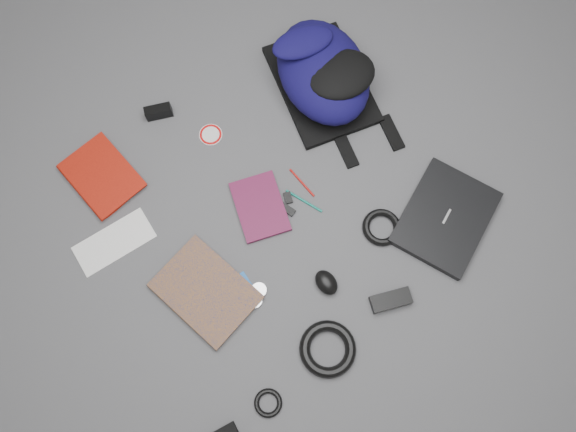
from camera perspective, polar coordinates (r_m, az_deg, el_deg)
ground at (r=1.78m, az=-0.00°, el=-0.18°), size 4.00×4.00×0.00m
backpack at (r=1.88m, az=3.58°, el=14.42°), size 0.40×0.50×0.18m
laptop at (r=1.83m, az=15.69°, el=-0.17°), size 0.39×0.35×0.03m
textbook_red at (r=1.91m, az=-20.48°, el=2.10°), size 0.21×0.26×0.03m
comic_book at (r=1.73m, az=-10.81°, el=-10.14°), size 0.27×0.33×0.02m
envelope at (r=1.84m, az=-17.24°, el=-2.55°), size 0.25×0.13×0.00m
dvd_case at (r=1.78m, az=-2.87°, el=0.95°), size 0.20×0.24×0.02m
compact_camera at (r=1.93m, az=-13.01°, el=10.28°), size 0.09×0.06×0.05m
sticker_disc at (r=1.89m, az=-7.86°, el=8.19°), size 0.10×0.10×0.00m
pen_teal at (r=1.79m, az=1.64°, el=1.54°), size 0.06×0.13×0.01m
pen_red at (r=1.81m, az=1.43°, el=3.40°), size 0.01×0.12×0.01m
id_badge at (r=1.73m, az=-4.56°, el=-7.33°), size 0.06×0.09×0.00m
usb_black at (r=1.78m, az=-0.21°, el=0.80°), size 0.04×0.07×0.01m
key_fob at (r=1.79m, az=-0.01°, el=1.86°), size 0.04×0.04×0.01m
mouse at (r=1.71m, az=3.91°, el=-6.75°), size 0.06×0.08×0.04m
headphone_left at (r=1.72m, az=-2.97°, el=-7.54°), size 0.06×0.06×0.01m
headphone_right at (r=1.72m, az=-3.49°, el=-8.51°), size 0.07×0.07×0.01m
cable_coil at (r=1.78m, az=9.48°, el=-1.14°), size 0.13×0.13×0.02m
power_brick at (r=1.73m, az=10.39°, el=-8.40°), size 0.13×0.09×0.03m
power_cord_coil at (r=1.70m, az=4.06°, el=-13.32°), size 0.20×0.20×0.03m
earbud_coil at (r=1.70m, az=-2.03°, el=-18.46°), size 0.10×0.10×0.02m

